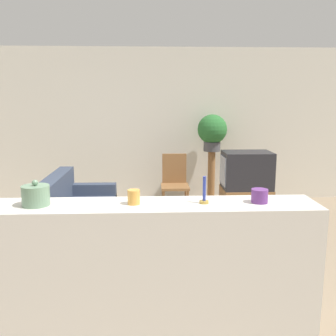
# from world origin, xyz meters

# --- Properties ---
(ground_plane) EXTENTS (14.00, 14.00, 0.00)m
(ground_plane) POSITION_xyz_m (0.00, 0.00, 0.00)
(ground_plane) COLOR gray
(wall_back) EXTENTS (9.00, 0.06, 2.70)m
(wall_back) POSITION_xyz_m (0.00, 3.43, 1.35)
(wall_back) COLOR silver
(wall_back) RESTS_ON ground_plane
(couch) EXTENTS (0.83, 1.69, 0.83)m
(couch) POSITION_xyz_m (-0.93, 1.43, 0.29)
(couch) COLOR #384256
(couch) RESTS_ON ground_plane
(tv_stand) EXTENTS (0.72, 0.53, 0.50)m
(tv_stand) POSITION_xyz_m (1.48, 2.13, 0.25)
(tv_stand) COLOR olive
(tv_stand) RESTS_ON ground_plane
(television) EXTENTS (0.72, 0.51, 0.55)m
(television) POSITION_xyz_m (1.47, 2.13, 0.78)
(television) COLOR #232328
(television) RESTS_ON tv_stand
(wooden_chair) EXTENTS (0.44, 0.44, 0.94)m
(wooden_chair) POSITION_xyz_m (0.44, 2.65, 0.51)
(wooden_chair) COLOR olive
(wooden_chair) RESTS_ON ground_plane
(plant_stand) EXTENTS (0.13, 0.13, 0.94)m
(plant_stand) POSITION_xyz_m (1.10, 3.05, 0.47)
(plant_stand) COLOR olive
(plant_stand) RESTS_ON ground_plane
(potted_plant) EXTENTS (0.50, 0.50, 0.62)m
(potted_plant) POSITION_xyz_m (1.10, 3.05, 1.29)
(potted_plant) COLOR #4C4C51
(potted_plant) RESTS_ON plant_stand
(foreground_counter) EXTENTS (2.64, 0.44, 1.05)m
(foreground_counter) POSITION_xyz_m (0.00, -0.55, 0.53)
(foreground_counter) COLOR silver
(foreground_counter) RESTS_ON ground_plane
(decorative_bowl) EXTENTS (0.20, 0.20, 0.19)m
(decorative_bowl) POSITION_xyz_m (-0.79, -0.55, 1.13)
(decorative_bowl) COLOR gray
(decorative_bowl) RESTS_ON foreground_counter
(candle_jar) EXTENTS (0.09, 0.09, 0.11)m
(candle_jar) POSITION_xyz_m (-0.07, -0.55, 1.11)
(candle_jar) COLOR gold
(candle_jar) RESTS_ON foreground_counter
(candlestick) EXTENTS (0.07, 0.07, 0.21)m
(candlestick) POSITION_xyz_m (0.46, -0.55, 1.11)
(candlestick) COLOR #B7933D
(candlestick) RESTS_ON foreground_counter
(coffee_tin) EXTENTS (0.13, 0.13, 0.10)m
(coffee_tin) POSITION_xyz_m (0.88, -0.55, 1.10)
(coffee_tin) COLOR #66337F
(coffee_tin) RESTS_ON foreground_counter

